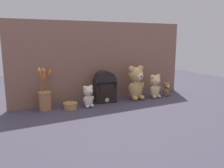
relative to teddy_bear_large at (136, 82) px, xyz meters
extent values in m
plane|color=#3D3847|center=(-0.24, -0.02, -0.16)|extent=(4.00, 4.00, 0.00)
cube|color=#845B4C|center=(-0.24, 0.15, 0.18)|extent=(1.65, 0.02, 0.69)
ellipsoid|color=tan|center=(0.00, 0.00, -0.07)|extent=(0.14, 0.11, 0.18)
sphere|color=tan|center=(0.00, 0.00, 0.07)|extent=(0.14, 0.14, 0.14)
sphere|color=beige|center=(0.00, -0.05, 0.06)|extent=(0.07, 0.07, 0.07)
sphere|color=black|center=(0.00, -0.07, 0.06)|extent=(0.02, 0.02, 0.02)
sphere|color=tan|center=(0.05, 0.01, 0.12)|extent=(0.05, 0.05, 0.05)
sphere|color=tan|center=(-0.05, 0.00, 0.12)|extent=(0.05, 0.05, 0.05)
ellipsoid|color=tan|center=(0.06, 0.00, -0.04)|extent=(0.04, 0.06, 0.08)
ellipsoid|color=tan|center=(-0.06, -0.01, -0.04)|extent=(0.04, 0.06, 0.08)
ellipsoid|color=tan|center=(0.04, -0.03, -0.14)|extent=(0.05, 0.07, 0.04)
ellipsoid|color=tan|center=(-0.03, -0.04, -0.14)|extent=(0.05, 0.07, 0.04)
ellipsoid|color=#DBBC84|center=(0.19, -0.03, -0.10)|extent=(0.10, 0.08, 0.13)
sphere|color=#DBBC84|center=(0.19, -0.03, 0.00)|extent=(0.10, 0.10, 0.10)
sphere|color=#D1B289|center=(0.19, -0.07, 0.00)|extent=(0.05, 0.05, 0.05)
sphere|color=black|center=(0.19, -0.09, 0.00)|extent=(0.01, 0.01, 0.01)
sphere|color=#DBBC84|center=(0.23, -0.03, 0.04)|extent=(0.04, 0.04, 0.04)
sphere|color=#DBBC84|center=(0.16, -0.03, 0.04)|extent=(0.04, 0.04, 0.04)
ellipsoid|color=#DBBC84|center=(0.23, -0.03, -0.07)|extent=(0.03, 0.04, 0.06)
ellipsoid|color=#DBBC84|center=(0.15, -0.04, -0.07)|extent=(0.03, 0.04, 0.06)
ellipsoid|color=#DBBC84|center=(0.22, -0.06, -0.14)|extent=(0.03, 0.05, 0.03)
ellipsoid|color=#DBBC84|center=(0.17, -0.06, -0.14)|extent=(0.03, 0.05, 0.03)
ellipsoid|color=beige|center=(-0.47, -0.02, -0.11)|extent=(0.08, 0.07, 0.10)
sphere|color=beige|center=(-0.47, -0.02, -0.03)|extent=(0.08, 0.08, 0.08)
sphere|color=beige|center=(-0.47, -0.05, -0.03)|extent=(0.04, 0.04, 0.04)
sphere|color=black|center=(-0.47, -0.07, -0.03)|extent=(0.01, 0.01, 0.01)
sphere|color=beige|center=(-0.44, -0.02, 0.00)|extent=(0.03, 0.03, 0.03)
sphere|color=beige|center=(-0.50, -0.02, 0.00)|extent=(0.03, 0.03, 0.03)
ellipsoid|color=beige|center=(-0.43, -0.03, -0.09)|extent=(0.03, 0.04, 0.05)
ellipsoid|color=beige|center=(-0.51, -0.03, -0.09)|extent=(0.03, 0.04, 0.05)
ellipsoid|color=beige|center=(-0.45, -0.04, -0.15)|extent=(0.03, 0.04, 0.03)
ellipsoid|color=beige|center=(-0.49, -0.05, -0.15)|extent=(0.03, 0.04, 0.03)
ellipsoid|color=olive|center=(0.33, -0.02, -0.12)|extent=(0.06, 0.05, 0.08)
sphere|color=olive|center=(0.33, -0.02, -0.06)|extent=(0.06, 0.06, 0.06)
sphere|color=beige|center=(0.33, -0.04, -0.06)|extent=(0.03, 0.03, 0.03)
sphere|color=black|center=(0.33, -0.06, -0.06)|extent=(0.01, 0.01, 0.01)
sphere|color=olive|center=(0.35, -0.02, -0.04)|extent=(0.02, 0.02, 0.02)
sphere|color=olive|center=(0.31, -0.02, -0.04)|extent=(0.02, 0.02, 0.02)
ellipsoid|color=olive|center=(0.36, -0.03, -0.11)|extent=(0.02, 0.03, 0.04)
ellipsoid|color=olive|center=(0.31, -0.03, -0.11)|extent=(0.02, 0.03, 0.04)
ellipsoid|color=olive|center=(0.35, -0.04, -0.15)|extent=(0.02, 0.03, 0.02)
ellipsoid|color=olive|center=(0.32, -0.04, -0.15)|extent=(0.02, 0.03, 0.02)
cylinder|color=#AD7047|center=(-0.80, 0.05, -0.09)|extent=(0.09, 0.09, 0.14)
torus|color=#AD7047|center=(-0.80, 0.05, -0.02)|extent=(0.10, 0.10, 0.01)
cylinder|color=olive|center=(-0.79, 0.09, 0.03)|extent=(0.04, 0.02, 0.10)
ellipsoid|color=#C65B28|center=(-0.78, 0.11, 0.08)|extent=(0.05, 0.03, 0.06)
cylinder|color=olive|center=(-0.76, 0.09, 0.05)|extent=(0.05, 0.05, 0.14)
ellipsoid|color=orange|center=(-0.74, 0.11, 0.12)|extent=(0.05, 0.05, 0.06)
cylinder|color=olive|center=(-0.80, 0.01, 0.07)|extent=(0.05, 0.01, 0.17)
ellipsoid|color=orange|center=(-0.81, -0.01, 0.16)|extent=(0.03, 0.03, 0.05)
cylinder|color=olive|center=(-0.82, 0.04, 0.06)|extent=(0.01, 0.01, 0.15)
ellipsoid|color=orange|center=(-0.82, 0.04, 0.13)|extent=(0.03, 0.03, 0.05)
cylinder|color=olive|center=(-0.82, 0.07, 0.07)|extent=(0.02, 0.02, 0.17)
ellipsoid|color=gold|center=(-0.82, 0.08, 0.15)|extent=(0.03, 0.03, 0.04)
cylinder|color=olive|center=(-0.79, 0.09, 0.04)|extent=(0.05, 0.01, 0.11)
ellipsoid|color=#C65B28|center=(-0.79, 0.11, 0.09)|extent=(0.05, 0.03, 0.07)
cube|color=black|center=(-0.29, 0.05, -0.07)|extent=(0.20, 0.13, 0.18)
cylinder|color=black|center=(-0.29, 0.05, 0.02)|extent=(0.20, 0.13, 0.18)
cube|color=black|center=(-0.29, -0.01, -0.05)|extent=(0.12, 0.02, 0.10)
cylinder|color=#D6BC7A|center=(-0.29, -0.01, -0.13)|extent=(0.04, 0.01, 0.04)
cylinder|color=tan|center=(-0.61, 0.00, -0.14)|extent=(0.10, 0.10, 0.04)
cylinder|color=tan|center=(-0.61, 0.00, -0.12)|extent=(0.11, 0.11, 0.01)
camera|label=1|loc=(-1.16, -1.74, 0.39)|focal=38.00mm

